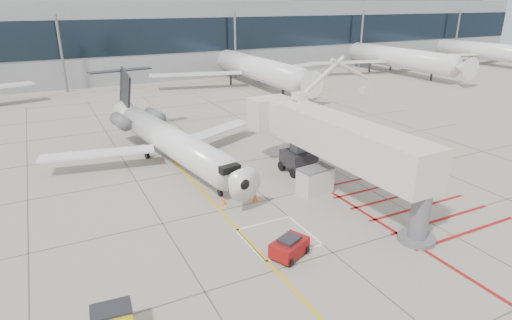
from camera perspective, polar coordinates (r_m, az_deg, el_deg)
name	(u,v)px	position (r m, az deg, el deg)	size (l,w,h in m)	color
ground_plane	(297,223)	(28.92, 5.45, -8.38)	(260.00, 260.00, 0.00)	gray
regional_jet	(180,131)	(36.74, -10.11, 3.86)	(21.78, 27.47, 7.20)	white
jet_bridge	(349,149)	(31.28, 12.24, 1.42)	(9.35, 19.74, 7.90)	silver
pushback_tug	(289,246)	(25.14, 4.46, -11.43)	(2.24, 1.40, 1.31)	maroon
baggage_cart	(310,165)	(37.13, 7.21, -0.71)	(1.87, 1.18, 1.18)	#58585D
ground_power_unit	(315,181)	(32.95, 7.86, -2.75)	(2.59, 1.51, 2.05)	silver
cone_nose	(223,201)	(31.25, -4.38, -5.44)	(0.41, 0.41, 0.56)	orange
cone_side	(255,197)	(31.68, -0.09, -5.00)	(0.40, 0.40, 0.56)	#FF500D
terminal_building	(160,36)	(94.55, -12.73, 15.83)	(180.00, 28.00, 14.00)	gray
terminal_glass_band	(180,36)	(81.00, -10.13, 16.01)	(180.00, 0.10, 6.00)	black
terminal_dome	(384,0)	(123.90, 16.67, 19.74)	(40.00, 28.00, 28.00)	black
bg_aircraft_c	(250,52)	(75.34, -0.81, 14.23)	(34.18, 37.98, 11.39)	silver
bg_aircraft_d	(389,43)	(93.43, 17.34, 14.61)	(34.68, 38.53, 11.56)	silver
bg_aircraft_e	(479,39)	(113.98, 27.64, 14.06)	(33.27, 36.97, 11.09)	silver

